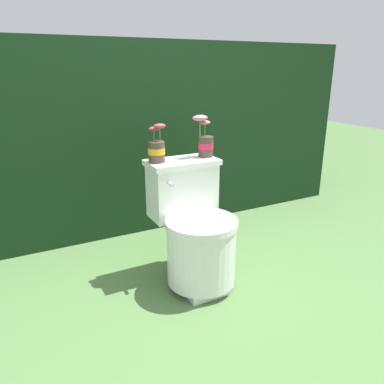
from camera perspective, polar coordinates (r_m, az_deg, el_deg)
ground_plane at (r=2.24m, az=1.44°, el=-14.21°), size 12.00×12.00×0.00m
hedge_backdrop at (r=3.21m, az=-10.72°, el=9.05°), size 3.64×1.02×1.39m
toilet at (r=2.15m, az=0.55°, el=-6.04°), size 0.41×0.55×0.70m
potted_plant_left at (r=2.09m, az=-5.43°, el=6.60°), size 0.11×0.11×0.21m
potted_plant_midleft at (r=2.21m, az=1.99°, el=7.80°), size 0.13×0.09×0.25m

